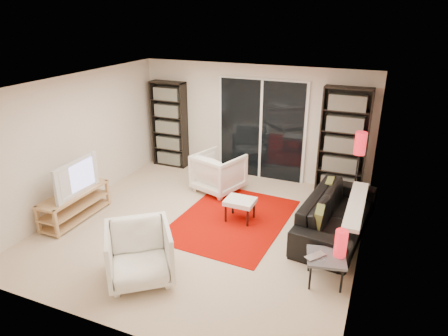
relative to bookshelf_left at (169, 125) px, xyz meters
The scene contains 20 objects.
floor 3.19m from the bookshelf_left, 50.10° to the right, with size 5.00×5.00×0.00m, color beige.
wall_back 1.97m from the bookshelf_left, ahead, with size 5.00×0.02×2.40m, color beige.
wall_front 5.22m from the bookshelf_left, 68.02° to the right, with size 5.00×0.02×2.40m, color beige.
wall_left 2.41m from the bookshelf_left, 103.27° to the right, with size 0.02×5.00×2.40m, color beige.
wall_right 5.03m from the bookshelf_left, 27.66° to the right, with size 0.02×5.00×2.40m, color beige.
ceiling 3.36m from the bookshelf_left, 50.10° to the right, with size 5.00×5.00×0.02m, color white.
sliding_door 2.16m from the bookshelf_left, ahead, with size 1.92×0.08×2.16m.
bookshelf_left is the anchor object (origin of this frame).
bookshelf_right 3.85m from the bookshelf_left, ahead, with size 0.90×0.30×2.10m.
tv_stand 3.02m from the bookshelf_left, 94.65° to the right, with size 0.44×1.37×0.50m.
tv 2.94m from the bookshelf_left, 94.27° to the right, with size 1.05×0.14×0.61m, color black.
rug 3.16m from the bookshelf_left, 39.89° to the right, with size 1.78×2.40×0.01m, color #A70800.
sofa 4.41m from the bookshelf_left, 22.24° to the right, with size 2.26×0.88×0.66m, color black.
armchair_back 1.93m from the bookshelf_left, 28.94° to the right, with size 0.84×0.87×0.79m, color white.
armchair_front 4.33m from the bookshelf_left, 65.86° to the right, with size 0.84×0.87×0.79m, color white.
ottoman 3.14m from the bookshelf_left, 37.69° to the right, with size 0.50×0.41×0.40m.
side_table 5.12m from the bookshelf_left, 36.54° to the right, with size 0.60×0.60×0.40m.
laptop 5.09m from the bookshelf_left, 38.07° to the right, with size 0.30×0.19×0.02m, color silver.
table_lamp 5.17m from the bookshelf_left, 34.72° to the right, with size 0.17×0.17×0.37m, color red.
floor_lamp 4.26m from the bookshelf_left, ahead, with size 0.22×0.22×1.47m.
Camera 1 is at (2.59, -5.32, 3.45)m, focal length 32.00 mm.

